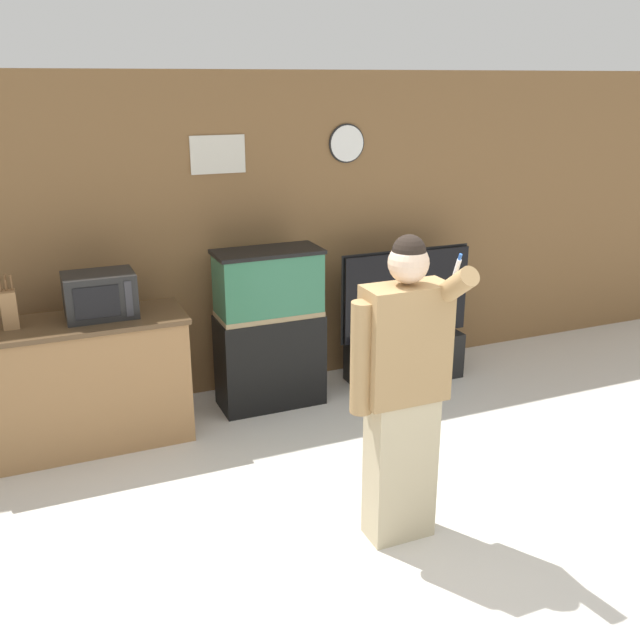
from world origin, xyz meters
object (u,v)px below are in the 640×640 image
Objects in this scene: aquarium_on_stand at (269,329)px; tv_on_stand at (405,342)px; counter_island at (79,384)px; knife_block at (9,309)px; microwave at (100,295)px; person_standing at (402,389)px.

aquarium_on_stand is 1.07× the size of tv_on_stand.
counter_island is at bearing -174.96° from aquarium_on_stand.
knife_block is 0.30× the size of tv_on_stand.
tv_on_stand is at bearing 2.38° from knife_block.
microwave is 0.40× the size of tv_on_stand.
tv_on_stand is at bearing 2.76° from microwave.
counter_island is 2.46m from person_standing.
microwave is (0.21, 0.03, 0.63)m from counter_island.
person_standing is at bearing -54.03° from microwave.
microwave is 2.32m from person_standing.
aquarium_on_stand reaches higher than counter_island.
microwave is 1.33× the size of knife_block.
person_standing is at bearing -43.79° from knife_block.
aquarium_on_stand reaches higher than tv_on_stand.
knife_block is at bearing -179.27° from microwave.
microwave is 0.59m from knife_block.
counter_island is 0.71m from knife_block.
knife_block is 3.20m from tv_on_stand.
tv_on_stand is (2.53, 0.12, -0.76)m from microwave.
aquarium_on_stand is 1.29m from tv_on_stand.
tv_on_stand is (2.74, 0.15, -0.13)m from counter_island.
person_standing is at bearing -87.46° from aquarium_on_stand.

